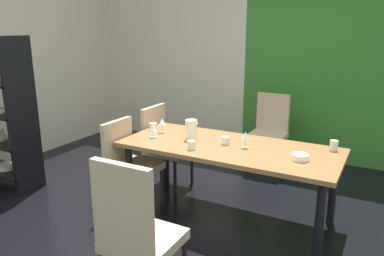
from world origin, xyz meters
TOP-DOWN VIEW (x-y plane):
  - ground_plane at (0.00, 0.00)m, footprint 5.23×5.40m
  - back_panel_interior at (-1.32, 2.65)m, footprint 2.59×0.10m
  - garden_window_panel at (1.30, 2.65)m, footprint 2.64×0.10m
  - dining_table at (0.61, 0.56)m, footprint 2.02×0.87m
  - chair_head_near at (0.59, -0.85)m, footprint 0.44×0.44m
  - chair_left_far at (-0.32, 0.88)m, footprint 0.45×0.44m
  - chair_left_near at (-0.32, 0.25)m, footprint 0.45×0.44m
  - chair_head_far at (0.57, 1.97)m, footprint 0.44×0.45m
  - wine_glass_south at (-0.17, 0.64)m, footprint 0.07×0.07m
  - wine_glass_rear at (-0.14, 0.44)m, footprint 0.07×0.07m
  - wine_glass_corner at (0.77, 0.57)m, footprint 0.06×0.06m
  - serving_bowl_near_window at (1.29, 0.48)m, footprint 0.14×0.14m
  - cup_left at (0.57, 0.58)m, footprint 0.08×0.08m
  - cup_front at (0.36, 0.30)m, footprint 0.07×0.07m
  - cup_near_shelf at (1.49, 0.87)m, footprint 0.07×0.07m
  - cup_east at (-0.30, 0.67)m, footprint 0.08×0.08m
  - pitcher_west at (0.22, 0.56)m, footprint 0.13×0.11m

SIDE VIEW (x-z plane):
  - ground_plane at x=0.00m, z-range -0.02..0.00m
  - chair_left_near at x=-0.32m, z-range 0.06..0.97m
  - chair_left_far at x=-0.32m, z-range 0.06..0.98m
  - chair_head_far at x=0.57m, z-range 0.05..1.02m
  - chair_head_near at x=0.59m, z-range 0.04..1.09m
  - dining_table at x=0.61m, z-range 0.28..1.00m
  - serving_bowl_near_window at x=1.29m, z-range 0.72..0.77m
  - cup_left at x=0.57m, z-range 0.72..0.79m
  - cup_east at x=-0.30m, z-range 0.72..0.80m
  - cup_front at x=0.36m, z-range 0.72..0.80m
  - cup_near_shelf at x=1.49m, z-range 0.72..0.82m
  - pitcher_west at x=0.22m, z-range 0.72..0.92m
  - wine_glass_rear at x=-0.14m, z-range 0.75..0.90m
  - wine_glass_corner at x=0.77m, z-range 0.76..0.91m
  - wine_glass_south at x=-0.17m, z-range 0.76..0.91m
  - back_panel_interior at x=-1.32m, z-range 0.00..2.85m
  - garden_window_panel at x=1.30m, z-range 0.00..2.85m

